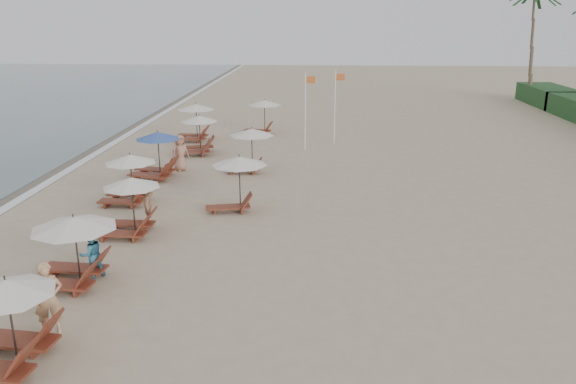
# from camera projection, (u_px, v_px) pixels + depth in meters

# --- Properties ---
(ground) EXTENTS (160.00, 160.00, 0.00)m
(ground) POSITION_uv_depth(u_px,v_px,m) (262.00, 281.00, 16.83)
(ground) COLOR tan
(ground) RESTS_ON ground
(wet_sand_band) EXTENTS (3.20, 140.00, 0.01)m
(wet_sand_band) POSITION_uv_depth(u_px,v_px,m) (23.00, 182.00, 27.06)
(wet_sand_band) COLOR #6B5E4C
(wet_sand_band) RESTS_ON ground
(foam_line) EXTENTS (0.50, 140.00, 0.02)m
(foam_line) POSITION_uv_depth(u_px,v_px,m) (49.00, 182.00, 26.99)
(foam_line) COLOR white
(foam_line) RESTS_ON ground
(lounger_station_1) EXTENTS (2.67, 2.45, 2.10)m
(lounger_station_1) POSITION_uv_depth(u_px,v_px,m) (70.00, 249.00, 16.33)
(lounger_station_1) COLOR brown
(lounger_station_1) RESTS_ON ground
(lounger_station_2) EXTENTS (2.37, 2.03, 2.14)m
(lounger_station_2) POSITION_uv_depth(u_px,v_px,m) (127.00, 207.00, 20.15)
(lounger_station_2) COLOR brown
(lounger_station_2) RESTS_ON ground
(lounger_station_3) EXTENTS (2.43, 2.13, 2.10)m
(lounger_station_3) POSITION_uv_depth(u_px,v_px,m) (127.00, 179.00, 23.60)
(lounger_station_3) COLOR brown
(lounger_station_3) RESTS_ON ground
(lounger_station_4) EXTENTS (2.62, 2.39, 2.27)m
(lounger_station_4) POSITION_uv_depth(u_px,v_px,m) (154.00, 156.00, 27.42)
(lounger_station_4) COLOR brown
(lounger_station_4) RESTS_ON ground
(lounger_station_5) EXTENTS (2.63, 2.39, 2.22)m
(lounger_station_5) POSITION_uv_depth(u_px,v_px,m) (195.00, 137.00, 32.29)
(lounger_station_5) COLOR brown
(lounger_station_5) RESTS_ON ground
(lounger_station_6) EXTENTS (2.64, 2.37, 2.33)m
(lounger_station_6) POSITION_uv_depth(u_px,v_px,m) (193.00, 122.00, 35.72)
(lounger_station_6) COLOR brown
(lounger_station_6) RESTS_ON ground
(inland_station_0) EXTENTS (2.57, 2.24, 2.22)m
(inland_station_0) POSITION_uv_depth(u_px,v_px,m) (235.00, 176.00, 22.56)
(inland_station_0) COLOR brown
(inland_station_0) RESTS_ON ground
(inland_station_1) EXTENTS (2.54, 2.24, 2.22)m
(inland_station_1) POSITION_uv_depth(u_px,v_px,m) (248.00, 144.00, 28.22)
(inland_station_1) COLOR brown
(inland_station_1) RESTS_ON ground
(inland_station_2) EXTENTS (2.61, 2.24, 2.22)m
(inland_station_2) POSITION_uv_depth(u_px,v_px,m) (262.00, 112.00, 37.98)
(inland_station_2) COLOR brown
(inland_station_2) RESTS_ON ground
(beachgoer_near) EXTENTS (0.82, 0.72, 1.90)m
(beachgoer_near) POSITION_uv_depth(u_px,v_px,m) (48.00, 298.00, 13.80)
(beachgoer_near) COLOR tan
(beachgoer_near) RESTS_ON ground
(beachgoer_mid_a) EXTENTS (0.92, 0.90, 1.49)m
(beachgoer_mid_a) POSITION_uv_depth(u_px,v_px,m) (91.00, 254.00, 16.90)
(beachgoer_mid_a) COLOR teal
(beachgoer_mid_a) RESTS_ON ground
(beachgoer_mid_b) EXTENTS (0.88, 1.17, 1.61)m
(beachgoer_mid_b) POSITION_uv_depth(u_px,v_px,m) (149.00, 206.00, 21.07)
(beachgoer_mid_b) COLOR #8C6147
(beachgoer_mid_b) RESTS_ON ground
(beachgoer_far_b) EXTENTS (1.07, 1.03, 1.85)m
(beachgoer_far_b) POSITION_uv_depth(u_px,v_px,m) (180.00, 153.00, 28.77)
(beachgoer_far_b) COLOR #A6725A
(beachgoer_far_b) RESTS_ON ground
(flag_pole_near) EXTENTS (0.59, 0.08, 4.47)m
(flag_pole_near) POSITION_uv_depth(u_px,v_px,m) (306.00, 107.00, 33.05)
(flag_pole_near) COLOR silver
(flag_pole_near) RESTS_ON ground
(flag_pole_far) EXTENTS (0.60, 0.08, 4.48)m
(flag_pole_far) POSITION_uv_depth(u_px,v_px,m) (335.00, 103.00, 34.57)
(flag_pole_far) COLOR silver
(flag_pole_far) RESTS_ON ground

